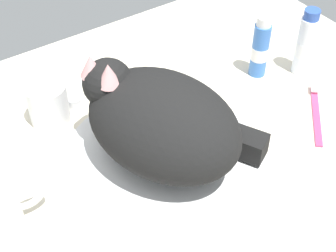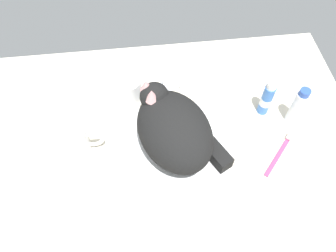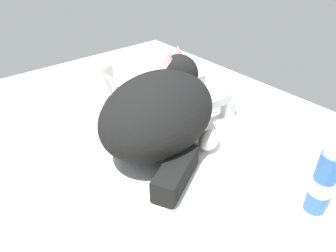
{
  "view_description": "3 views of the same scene",
  "coord_description": "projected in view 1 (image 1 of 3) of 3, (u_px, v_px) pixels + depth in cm",
  "views": [
    {
      "loc": [
        -31.29,
        -47.61,
        61.0
      ],
      "look_at": [
        1.49,
        0.88,
        6.19
      ],
      "focal_mm": 54.68,
      "sensor_mm": 36.0,
      "label": 1
    },
    {
      "loc": [
        -7.14,
        -46.42,
        81.27
      ],
      "look_at": [
        -1.41,
        2.53,
        6.79
      ],
      "focal_mm": 35.38,
      "sensor_mm": 36.0,
      "label": 2
    },
    {
      "loc": [
        39.57,
        -30.04,
        37.86
      ],
      "look_at": [
        1.57,
        1.12,
        5.53
      ],
      "focal_mm": 33.05,
      "sensor_mm": 36.0,
      "label": 3
    }
  ],
  "objects": [
    {
      "name": "ground_plane",
      "position": [
        164.0,
        166.0,
        0.84
      ],
      "size": [
        110.0,
        82.5,
        3.0
      ],
      "primitive_type": "cube",
      "color": "silver"
    },
    {
      "name": "sink_basin",
      "position": [
        163.0,
        159.0,
        0.83
      ],
      "size": [
        33.55,
        33.55,
        0.8
      ],
      "primitive_type": "cylinder",
      "color": "white",
      "rests_on": "ground_plane"
    },
    {
      "name": "faucet",
      "position": [
        105.0,
        87.0,
        0.93
      ],
      "size": [
        14.41,
        10.8,
        5.9
      ],
      "color": "silver",
      "rests_on": "ground_plane"
    },
    {
      "name": "cat",
      "position": [
        160.0,
        121.0,
        0.78
      ],
      "size": [
        27.64,
        30.35,
        16.48
      ],
      "color": "black",
      "rests_on": "sink_basin"
    },
    {
      "name": "rinse_cup",
      "position": [
        48.0,
        104.0,
        0.88
      ],
      "size": [
        6.97,
        6.97,
        7.6
      ],
      "color": "white",
      "rests_on": "ground_plane"
    },
    {
      "name": "toothpaste_bottle",
      "position": [
        260.0,
        48.0,
        0.96
      ],
      "size": [
        3.3,
        3.3,
        12.65
      ],
      "color": "#3870C6",
      "rests_on": "ground_plane"
    },
    {
      "name": "mouthwash_bottle",
      "position": [
        305.0,
        44.0,
        0.97
      ],
      "size": [
        3.53,
        3.53,
        13.62
      ],
      "color": "white",
      "rests_on": "ground_plane"
    },
    {
      "name": "toothbrush",
      "position": [
        316.0,
        110.0,
        0.91
      ],
      "size": [
        11.66,
        12.55,
        1.6
      ],
      "color": "#D83F72",
      "rests_on": "ground_plane"
    }
  ]
}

